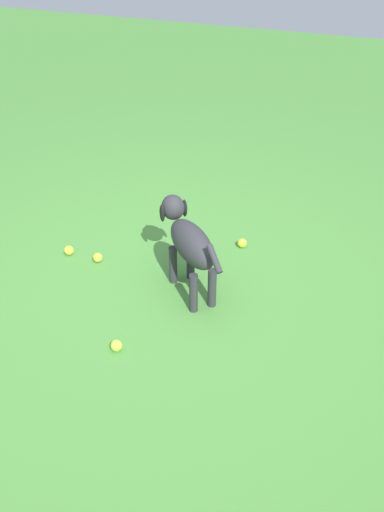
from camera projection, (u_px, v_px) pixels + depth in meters
The scene contains 7 objects.
ground at pixel (163, 291), 3.66m from camera, with size 14.00×14.00×0.00m, color #478438.
dog at pixel (189, 241), 3.48m from camera, with size 0.61×0.60×0.55m.
tennis_ball_0 at pixel (116, 346), 3.20m from camera, with size 0.07×0.07×0.07m, color #BFE23B.
tennis_ball_1 at pixel (98, 258), 3.91m from camera, with size 0.07×0.07×0.07m, color #C0D536.
tennis_ball_2 at pixel (69, 250), 3.99m from camera, with size 0.07×0.07×0.07m, color #D4E037.
tennis_ball_3 at pixel (197, 238), 4.12m from camera, with size 0.07×0.07×0.07m, color #C5E334.
tennis_ball_4 at pixel (242, 243), 4.06m from camera, with size 0.07×0.07×0.07m, color #C2E02F.
Camera 1 is at (2.65, 1.17, 2.26)m, focal length 40.35 mm.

